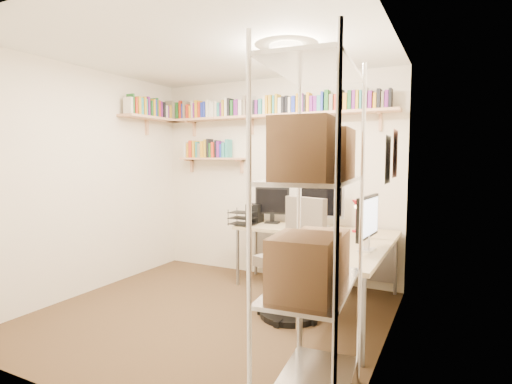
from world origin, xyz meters
TOP-DOWN VIEW (x-y plane):
  - ground at (0.00, 0.00)m, footprint 3.20×3.20m
  - room_shell at (0.00, 0.00)m, footprint 3.24×3.04m
  - wall_shelves at (-0.44, 1.30)m, footprint 3.12×1.09m
  - corner_desk at (0.69, 0.95)m, footprint 1.89×1.80m
  - office_chair at (0.72, 0.39)m, footprint 0.64×0.64m
  - wire_rack at (1.36, -0.98)m, footprint 0.52×0.95m

SIDE VIEW (x-z plane):
  - ground at x=0.00m, z-range 0.00..0.00m
  - office_chair at x=0.72m, z-range -0.09..1.04m
  - corner_desk at x=0.69m, z-range 0.09..1.31m
  - wire_rack at x=1.36m, z-range 0.16..2.27m
  - room_shell at x=0.00m, z-range 0.29..2.81m
  - wall_shelves at x=-0.44m, z-range 1.63..2.42m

